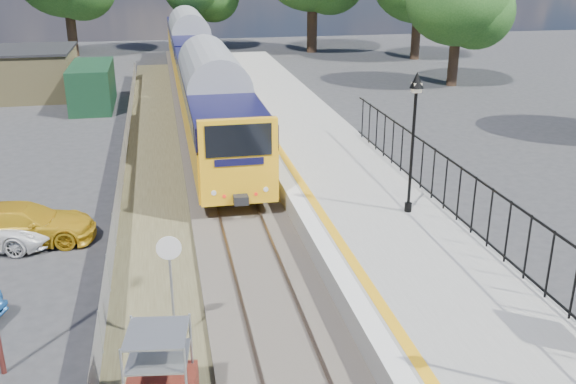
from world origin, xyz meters
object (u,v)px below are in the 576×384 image
object	(u,v)px
victorian_lamp_north	(415,110)
train	(198,64)
car_yellow	(22,224)
speed_sign	(171,272)
brick_plinth	(160,381)

from	to	relation	value
victorian_lamp_north	train	xyz separation A→B (m)	(-5.30, 22.59, -1.96)
train	car_yellow	xyz separation A→B (m)	(-7.13, -20.63, -1.68)
speed_sign	car_yellow	bearing A→B (deg)	125.64
train	brick_plinth	xyz separation A→B (m)	(-2.83, -30.29, -1.29)
brick_plinth	car_yellow	world-z (taller)	brick_plinth
speed_sign	car_yellow	xyz separation A→B (m)	(-4.63, 6.88, -1.31)
victorian_lamp_north	brick_plinth	size ratio (longest dim) A/B	2.10
victorian_lamp_north	speed_sign	distance (m)	9.51
speed_sign	train	bearing A→B (deg)	86.49
train	speed_sign	size ratio (longest dim) A/B	14.12
brick_plinth	car_yellow	xyz separation A→B (m)	(-4.30, 9.67, -0.39)
victorian_lamp_north	car_yellow	xyz separation A→B (m)	(-12.43, 1.96, -3.63)
victorian_lamp_north	speed_sign	bearing A→B (deg)	-147.75
speed_sign	victorian_lamp_north	bearing A→B (deg)	33.94
car_yellow	victorian_lamp_north	bearing A→B (deg)	-96.08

